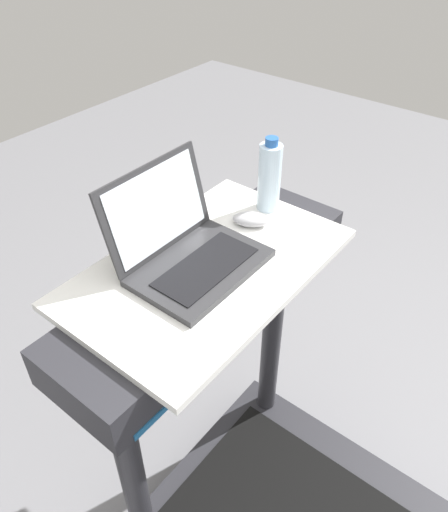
% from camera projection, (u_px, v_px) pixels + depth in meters
% --- Properties ---
extents(desk_board, '(0.72, 0.45, 0.02)m').
position_uv_depth(desk_board, '(208.00, 267.00, 1.25)').
color(desk_board, white).
rests_on(desk_board, treadmill_base).
extents(laptop, '(0.32, 0.28, 0.23)m').
position_uv_depth(laptop, '(186.00, 248.00, 1.21)').
color(laptop, '#2D2D30').
rests_on(laptop, desk_board).
extents(computer_mouse, '(0.10, 0.12, 0.03)m').
position_uv_depth(computer_mouse, '(251.00, 219.00, 1.36)').
color(computer_mouse, '#B2B2B7').
rests_on(computer_mouse, desk_board).
extents(water_bottle, '(0.06, 0.06, 0.22)m').
position_uv_depth(water_bottle, '(269.00, 177.00, 1.38)').
color(water_bottle, silver).
rests_on(water_bottle, desk_board).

